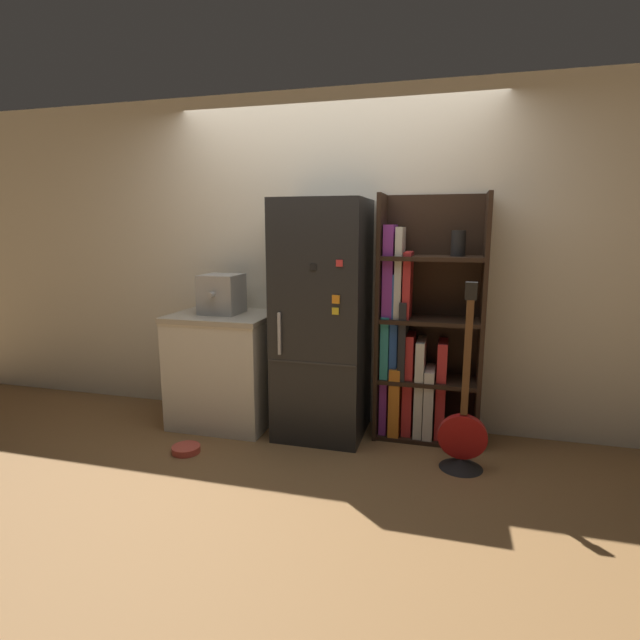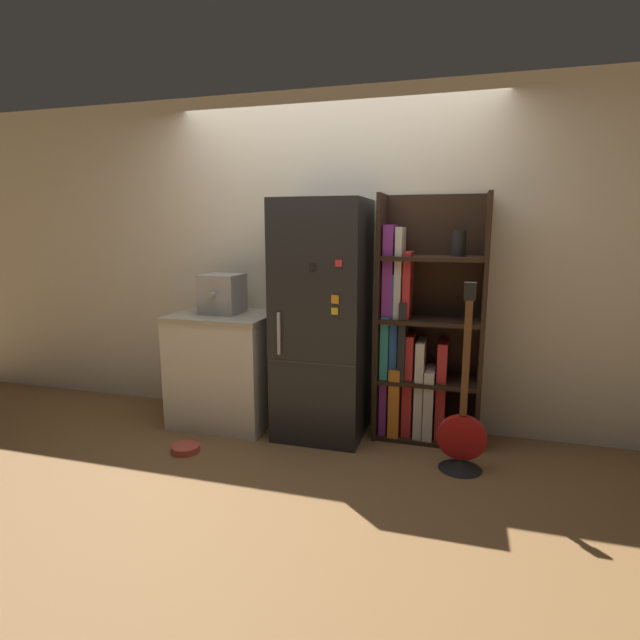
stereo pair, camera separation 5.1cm
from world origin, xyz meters
TOP-DOWN VIEW (x-y plane):
  - ground_plane at (0.00, 0.00)m, footprint 16.00×16.00m
  - wall_back at (0.00, 0.47)m, footprint 8.00×0.05m
  - refrigerator at (-0.00, 0.15)m, footprint 0.65×0.63m
  - bookshelf at (0.69, 0.29)m, footprint 0.76×0.37m
  - kitchen_counter at (-0.81, 0.14)m, footprint 0.79×0.64m
  - espresso_machine at (-0.83, 0.16)m, footprint 0.30×0.36m
  - guitar at (1.04, -0.19)m, footprint 0.32×0.30m
  - pet_bowl at (-0.84, -0.46)m, footprint 0.20×0.20m

SIDE VIEW (x-z plane):
  - ground_plane at x=0.00m, z-range 0.00..0.00m
  - pet_bowl at x=-0.84m, z-range 0.00..0.05m
  - guitar at x=1.04m, z-range -0.45..0.80m
  - kitchen_counter at x=-0.81m, z-range 0.00..0.90m
  - bookshelf at x=0.69m, z-range -0.17..1.64m
  - refrigerator at x=0.00m, z-range 0.00..1.77m
  - espresso_machine at x=-0.83m, z-range 0.90..1.21m
  - wall_back at x=0.00m, z-range 0.00..2.60m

